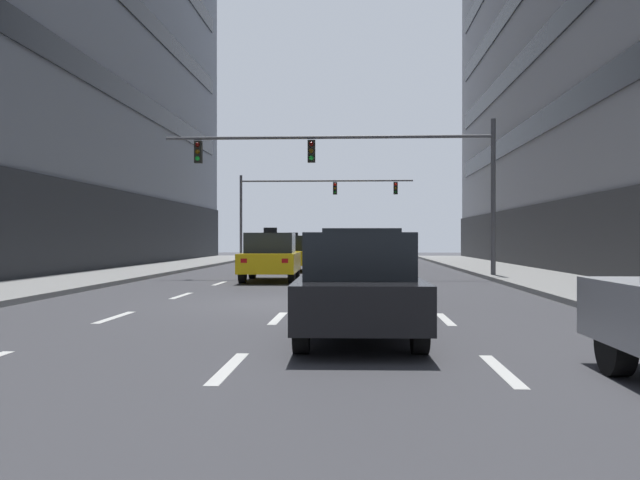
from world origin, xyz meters
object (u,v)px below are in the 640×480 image
at_px(taxi_driving_0, 358,249).
at_px(taxi_driving_5, 271,257).
at_px(traffic_signal_0, 368,163).
at_px(taxi_driving_1, 308,249).
at_px(traffic_signal_1, 306,196).
at_px(car_driving_2, 358,252).
at_px(taxi_driving_6, 294,254).
at_px(car_driving_4, 360,268).
at_px(car_driving_3, 358,287).

relative_size(taxi_driving_0, taxi_driving_5, 1.02).
xyz_separation_m(taxi_driving_0, traffic_signal_0, (0.34, -18.73, 3.46)).
bearing_deg(taxi_driving_1, traffic_signal_1, 96.62).
relative_size(car_driving_2, traffic_signal_0, 0.36).
relative_size(taxi_driving_5, traffic_signal_1, 0.38).
bearing_deg(taxi_driving_6, car_driving_4, -79.74).
relative_size(taxi_driving_0, taxi_driving_6, 1.09).
height_order(car_driving_4, taxi_driving_6, taxi_driving_6).
distance_m(taxi_driving_6, traffic_signal_1, 16.64).
bearing_deg(traffic_signal_1, car_driving_4, -83.71).
height_order(taxi_driving_1, car_driving_4, taxi_driving_1).
bearing_deg(taxi_driving_6, car_driving_3, -82.42).
bearing_deg(car_driving_3, taxi_driving_1, 95.15).
bearing_deg(car_driving_2, taxi_driving_6, -144.24).
xyz_separation_m(taxi_driving_0, car_driving_4, (0.01, -29.57, -0.01)).
bearing_deg(traffic_signal_1, taxi_driving_6, -87.76).
height_order(car_driving_3, taxi_driving_6, taxi_driving_6).
height_order(car_driving_2, car_driving_4, car_driving_4).
relative_size(taxi_driving_1, car_driving_3, 1.08).
xyz_separation_m(car_driving_3, taxi_driving_5, (-3.01, 14.16, 0.06)).
xyz_separation_m(car_driving_4, taxi_driving_6, (-2.96, 16.34, -0.05)).
bearing_deg(taxi_driving_6, taxi_driving_1, 90.78).
distance_m(taxi_driving_1, car_driving_2, 10.55).
bearing_deg(car_driving_4, traffic_signal_0, 88.25).
height_order(taxi_driving_0, car_driving_3, taxi_driving_0).
xyz_separation_m(car_driving_2, car_driving_3, (-0.02, -23.86, -0.05)).
bearing_deg(traffic_signal_0, taxi_driving_0, 91.05).
relative_size(car_driving_4, traffic_signal_1, 0.38).
relative_size(car_driving_2, car_driving_3, 1.06).
bearing_deg(taxi_driving_0, taxi_driving_6, -102.54).
height_order(taxi_driving_1, car_driving_3, taxi_driving_1).
xyz_separation_m(taxi_driving_1, car_driving_4, (3.12, -28.52, 0.00)).
bearing_deg(car_driving_3, taxi_driving_5, 102.00).
relative_size(traffic_signal_0, traffic_signal_1, 1.04).
height_order(car_driving_4, taxi_driving_5, taxi_driving_5).
height_order(car_driving_2, taxi_driving_6, taxi_driving_6).
bearing_deg(car_driving_2, traffic_signal_1, 104.10).
distance_m(taxi_driving_1, car_driving_3, 34.08).
bearing_deg(taxi_driving_0, car_driving_2, -90.15).
bearing_deg(car_driving_4, car_driving_2, 90.13).
xyz_separation_m(taxi_driving_5, traffic_signal_1, (-0.52, 23.83, 3.56)).
bearing_deg(car_driving_4, taxi_driving_1, 96.25).
relative_size(taxi_driving_1, taxi_driving_5, 1.00).
bearing_deg(taxi_driving_1, car_driving_4, -83.75).
distance_m(taxi_driving_1, taxi_driving_6, 12.19).
bearing_deg(taxi_driving_0, traffic_signal_0, -88.95).
relative_size(taxi_driving_5, taxi_driving_6, 1.07).
bearing_deg(taxi_driving_0, car_driving_4, -89.98).
height_order(taxi_driving_0, taxi_driving_6, taxi_driving_0).
xyz_separation_m(taxi_driving_6, traffic_signal_1, (-0.64, 16.24, 3.61)).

